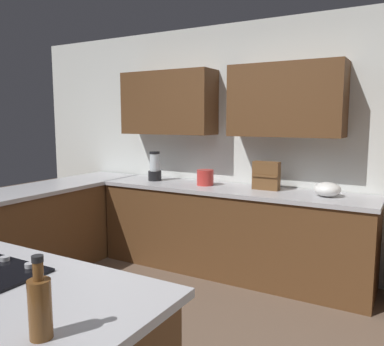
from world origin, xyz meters
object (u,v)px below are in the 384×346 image
Objects in this scene: blender at (155,168)px; mixing_bowl at (327,189)px; second_bottle at (40,306)px; kettle at (205,178)px; spice_rack at (266,176)px.

mixing_bowl is at bearing 180.00° from blender.
blender is 1.21× the size of second_bottle.
kettle is (-0.65, 0.00, -0.06)m from blender.
blender is at bearing 0.00° from kettle.
spice_rack is at bearing -5.83° from mixing_bowl.
spice_rack is at bearing -174.62° from kettle.
blender is at bearing 2.70° from spice_rack.
spice_rack is 1.57× the size of kettle.
kettle is 0.65× the size of second_bottle.
mixing_bowl is at bearing 180.00° from kettle.
blender reaches higher than mixing_bowl.
mixing_bowl is 0.86× the size of second_bottle.
blender is 0.65m from kettle.
second_bottle is at bearing 83.90° from mixing_bowl.
blender is 1.18× the size of spice_rack.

